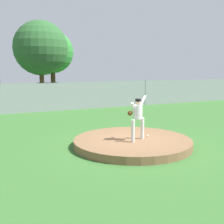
{
  "coord_description": "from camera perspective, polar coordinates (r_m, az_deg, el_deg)",
  "views": [
    {
      "loc": [
        -5.16,
        -9.19,
        2.95
      ],
      "look_at": [
        0.38,
        2.64,
        0.91
      ],
      "focal_mm": 45.97,
      "sensor_mm": 36.0,
      "label": 1
    }
  ],
  "objects": [
    {
      "name": "ground_plane",
      "position": [
        16.31,
        -6.25,
        -1.59
      ],
      "size": [
        80.0,
        80.0,
        0.0
      ],
      "primitive_type": "plane",
      "color": "#386B2D"
    },
    {
      "name": "asphalt_strip",
      "position": [
        24.43,
        -12.74,
        1.73
      ],
      "size": [
        44.0,
        7.0,
        0.01
      ],
      "primitive_type": "cube",
      "color": "#2B2B2D",
      "rests_on": "ground_plane"
    },
    {
      "name": "pitchers_mound",
      "position": [
        10.91,
        4.09,
        -6.06
      ],
      "size": [
        4.44,
        4.44,
        0.28
      ],
      "primitive_type": "cylinder",
      "color": "brown",
      "rests_on": "ground_plane"
    },
    {
      "name": "pitcher_youth",
      "position": [
        10.47,
        5.12,
        -0.56
      ],
      "size": [
        0.79,
        0.39,
        1.65
      ],
      "color": "silver",
      "rests_on": "pitchers_mound"
    },
    {
      "name": "baseball",
      "position": [
        11.23,
        7.09,
        -4.75
      ],
      "size": [
        0.07,
        0.07,
        0.07
      ],
      "primitive_type": "sphere",
      "color": "white",
      "rests_on": "pitchers_mound"
    },
    {
      "name": "chainlink_fence",
      "position": [
        19.97,
        -10.03,
        3.01
      ],
      "size": [
        33.63,
        0.07,
        2.0
      ],
      "color": "gray",
      "rests_on": "ground_plane"
    },
    {
      "name": "parked_car_teal",
      "position": [
        29.34,
        10.25,
        4.45
      ],
      "size": [
        1.91,
        4.38,
        1.58
      ],
      "color": "#146066",
      "rests_on": "ground_plane"
    },
    {
      "name": "parked_car_silver",
      "position": [
        24.02,
        -12.28,
        3.57
      ],
      "size": [
        2.11,
        4.69,
        1.68
      ],
      "color": "#B7BABF",
      "rests_on": "ground_plane"
    },
    {
      "name": "parked_car_red",
      "position": [
        25.51,
        -3.07,
        3.94
      ],
      "size": [
        1.98,
        4.72,
        1.57
      ],
      "color": "#A81919",
      "rests_on": "ground_plane"
    },
    {
      "name": "parked_car_charcoal",
      "position": [
        27.52,
        5.65,
        4.28
      ],
      "size": [
        1.94,
        4.64,
        1.59
      ],
      "color": "#232328",
      "rests_on": "ground_plane"
    },
    {
      "name": "traffic_cone_orange",
      "position": [
        24.93,
        -7.4,
        2.61
      ],
      "size": [
        0.4,
        0.4,
        0.55
      ],
      "color": "orange",
      "rests_on": "asphalt_strip"
    },
    {
      "name": "tree_tall_centre",
      "position": [
        32.0,
        -14.01,
        12.23
      ],
      "size": [
        5.76,
        5.76,
        7.86
      ],
      "color": "#4C331E",
      "rests_on": "ground_plane"
    },
    {
      "name": "tree_bushy_near",
      "position": [
        34.04,
        -11.8,
        11.57
      ],
      "size": [
        4.8,
        4.8,
        7.08
      ],
      "color": "#4C331E",
      "rests_on": "ground_plane"
    }
  ]
}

